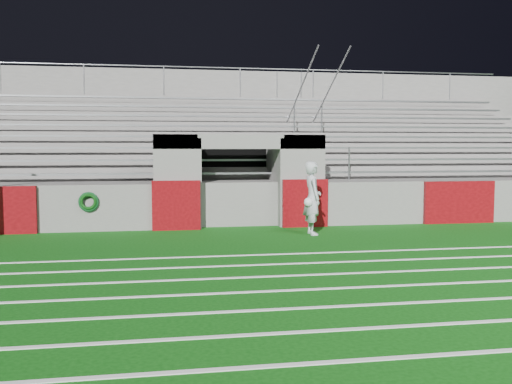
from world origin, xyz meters
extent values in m
plane|color=#0C490D|center=(0.00, 0.00, 0.00)|extent=(90.00, 90.00, 0.00)
cube|color=white|center=(0.00, -7.00, 0.01)|extent=(28.00, 0.09, 0.01)
cube|color=white|center=(0.00, -6.00, 0.01)|extent=(28.00, 0.09, 0.01)
cube|color=white|center=(0.00, -5.00, 0.01)|extent=(28.00, 0.09, 0.01)
cube|color=white|center=(0.00, -4.00, 0.01)|extent=(28.00, 0.09, 0.01)
cube|color=white|center=(0.00, -3.00, 0.01)|extent=(28.00, 0.09, 0.01)
cube|color=white|center=(0.00, -2.00, 0.01)|extent=(28.00, 0.09, 0.01)
cube|color=white|center=(0.00, -1.00, 0.01)|extent=(28.00, 0.09, 0.01)
cube|color=slate|center=(7.70, 3.17, 0.62)|extent=(10.60, 0.35, 1.25)
cube|color=slate|center=(-1.80, 3.50, 1.30)|extent=(1.20, 1.00, 2.60)
cube|color=slate|center=(1.80, 3.50, 1.30)|extent=(1.20, 1.00, 2.60)
cube|color=black|center=(0.00, 5.20, 1.25)|extent=(2.60, 0.20, 2.50)
cube|color=slate|center=(-1.15, 4.10, 1.25)|extent=(0.10, 2.20, 2.50)
cube|color=slate|center=(1.15, 4.10, 1.25)|extent=(0.10, 2.20, 2.50)
cube|color=slate|center=(0.00, 3.50, 2.40)|extent=(4.80, 1.00, 0.40)
cube|color=slate|center=(0.00, 7.35, 1.15)|extent=(26.00, 8.00, 0.20)
cube|color=slate|center=(0.00, 7.35, 0.53)|extent=(26.00, 8.00, 1.05)
cube|color=#58070B|center=(-1.80, 2.94, 0.68)|extent=(1.30, 0.15, 1.35)
cube|color=#58070B|center=(1.80, 2.94, 0.68)|extent=(1.30, 0.15, 1.35)
cube|color=#58070B|center=(6.50, 2.94, 0.62)|extent=(2.20, 0.15, 1.25)
cube|color=gray|center=(0.00, 4.43, 1.47)|extent=(23.00, 0.28, 0.06)
cube|color=slate|center=(0.00, 5.28, 1.44)|extent=(24.00, 0.75, 0.38)
cube|color=gray|center=(0.00, 5.18, 1.85)|extent=(23.00, 0.28, 0.06)
cube|color=slate|center=(0.00, 6.03, 1.63)|extent=(24.00, 0.75, 0.76)
cube|color=gray|center=(0.00, 5.93, 2.23)|extent=(23.00, 0.28, 0.06)
cube|color=slate|center=(0.00, 6.78, 1.82)|extent=(24.00, 0.75, 1.14)
cube|color=gray|center=(0.00, 6.68, 2.61)|extent=(23.00, 0.28, 0.06)
cube|color=slate|center=(0.00, 7.53, 2.01)|extent=(24.00, 0.75, 1.52)
cube|color=gray|center=(0.00, 7.43, 2.99)|extent=(23.00, 0.28, 0.06)
cube|color=slate|center=(0.00, 8.28, 2.20)|extent=(24.00, 0.75, 1.90)
cube|color=gray|center=(0.00, 8.18, 3.37)|extent=(23.00, 0.28, 0.06)
cube|color=slate|center=(0.00, 9.03, 2.39)|extent=(24.00, 0.75, 2.28)
cube|color=gray|center=(0.00, 8.93, 3.75)|extent=(23.00, 0.28, 0.06)
cube|color=slate|center=(0.00, 9.78, 2.58)|extent=(24.00, 0.75, 2.66)
cube|color=gray|center=(0.00, 9.68, 4.13)|extent=(23.00, 0.28, 0.06)
cube|color=slate|center=(0.00, 10.45, 2.65)|extent=(26.00, 0.60, 5.29)
cylinder|color=#A5A8AD|center=(2.50, 4.15, 1.75)|extent=(0.05, 0.05, 1.00)
cylinder|color=#A5A8AD|center=(2.50, 7.15, 3.27)|extent=(0.05, 0.05, 1.00)
cylinder|color=#A5A8AD|center=(2.50, 10.15, 4.79)|extent=(0.05, 0.05, 1.00)
cylinder|color=#A5A8AD|center=(2.50, 7.15, 3.77)|extent=(0.05, 6.02, 3.08)
cylinder|color=#A5A8AD|center=(3.50, 4.15, 1.75)|extent=(0.05, 0.05, 1.00)
cylinder|color=#A5A8AD|center=(3.50, 7.15, 3.27)|extent=(0.05, 0.05, 1.00)
cylinder|color=#A5A8AD|center=(3.50, 10.15, 4.79)|extent=(0.05, 0.05, 1.00)
cylinder|color=#A5A8AD|center=(3.50, 7.15, 3.77)|extent=(0.05, 6.02, 3.08)
cylinder|color=#A5A8AD|center=(-8.00, 10.15, 4.84)|extent=(0.05, 0.05, 1.10)
cylinder|color=#A5A8AD|center=(-5.00, 10.15, 4.84)|extent=(0.05, 0.05, 1.10)
cylinder|color=#A5A8AD|center=(-2.00, 10.15, 4.84)|extent=(0.05, 0.05, 1.10)
cylinder|color=#A5A8AD|center=(1.00, 10.15, 4.84)|extent=(0.05, 0.05, 1.10)
cylinder|color=#A5A8AD|center=(4.00, 10.15, 4.84)|extent=(0.05, 0.05, 1.10)
cylinder|color=#A5A8AD|center=(7.00, 10.15, 4.84)|extent=(0.05, 0.05, 1.10)
cylinder|color=#A5A8AD|center=(10.00, 10.15, 4.84)|extent=(0.05, 0.05, 1.10)
cylinder|color=#A5A8AD|center=(0.00, 10.15, 5.39)|extent=(24.00, 0.05, 0.05)
imported|color=#B5BAC0|center=(1.63, 1.55, 0.94)|extent=(0.47, 0.70, 1.89)
sphere|color=white|center=(1.48, 1.39, 0.86)|extent=(0.23, 0.23, 0.23)
torus|color=#0D441C|center=(-4.10, 2.95, 0.80)|extent=(0.53, 0.10, 0.53)
torus|color=#0C3D0E|center=(-4.10, 2.90, 0.82)|extent=(0.44, 0.08, 0.44)
camera|label=1|loc=(-2.28, -12.56, 2.24)|focal=40.00mm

